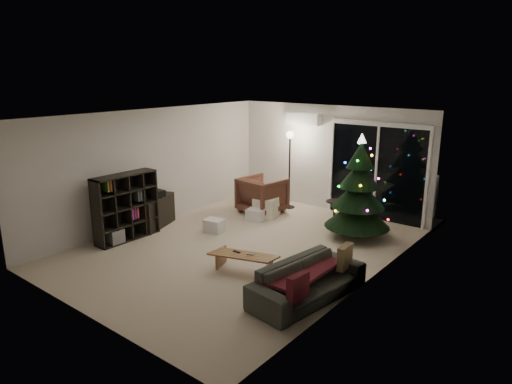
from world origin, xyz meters
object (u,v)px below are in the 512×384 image
coffee_table (244,264)px  sofa (308,281)px  media_cabinet (155,212)px  christmas_tree (359,187)px  bookshelf (121,206)px  armchair (262,195)px

coffee_table → sofa: bearing=-20.5°
media_cabinet → christmas_tree: size_ratio=0.50×
sofa → coffee_table: bearing=95.6°
bookshelf → sofa: 4.32m
coffee_table → bookshelf: bearing=165.7°
bookshelf → coffee_table: bearing=3.6°
bookshelf → armchair: size_ratio=1.41×
sofa → armchair: bearing=54.8°
christmas_tree → armchair: bearing=177.1°
bookshelf → armchair: bearing=68.7°
armchair → christmas_tree: size_ratio=0.45×
sofa → christmas_tree: bearing=20.2°
coffee_table → christmas_tree: 2.95m
armchair → christmas_tree: christmas_tree is taller
media_cabinet → sofa: media_cabinet is taller
media_cabinet → christmas_tree: christmas_tree is taller
bookshelf → media_cabinet: bearing=89.9°
media_cabinet → armchair: size_ratio=1.12×
coffee_table → media_cabinet: bearing=150.2°
christmas_tree → sofa: bearing=-77.8°
sofa → coffee_table: 1.29m
media_cabinet → sofa: size_ratio=0.55×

